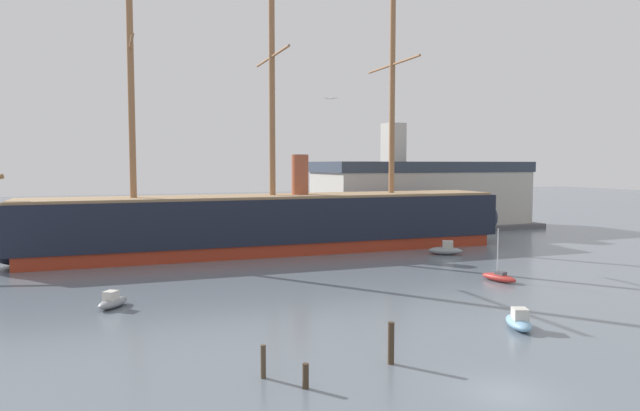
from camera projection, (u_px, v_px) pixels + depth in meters
ground_plane at (505, 394)px, 28.00m from camera, size 400.00×400.00×0.00m
tall_ship at (273, 222)px, 72.89m from camera, size 72.88×15.58×35.05m
motorboat_foreground_right at (519, 321)px, 39.11m from camera, size 2.76×3.77×1.46m
motorboat_mid_left at (112, 302)px, 44.86m from camera, size 3.00×3.37×1.35m
sailboat_mid_right at (499, 277)px, 54.84m from camera, size 1.93×4.04×5.05m
motorboat_alongside_stern at (446, 250)px, 71.08m from camera, size 4.41×3.60×1.73m
motorboat_far_right at (447, 235)px, 85.78m from camera, size 4.76×2.59×1.89m
dinghy_distant_centre at (218, 235)px, 89.29m from camera, size 2.17×1.50×0.47m
mooring_piling_nearest at (306, 376)px, 28.69m from camera, size 0.32×0.32×1.27m
mooring_piling_left_pair at (263, 362)px, 30.07m from camera, size 0.28×0.28×1.76m
mooring_piling_right_pair at (391, 343)px, 32.18m from camera, size 0.36×0.36×2.37m
dockside_warehouse_right at (421, 195)px, 100.22m from camera, size 39.68×17.09×17.97m
seagull_in_flight at (331, 98)px, 46.16m from camera, size 1.00×0.61×0.13m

